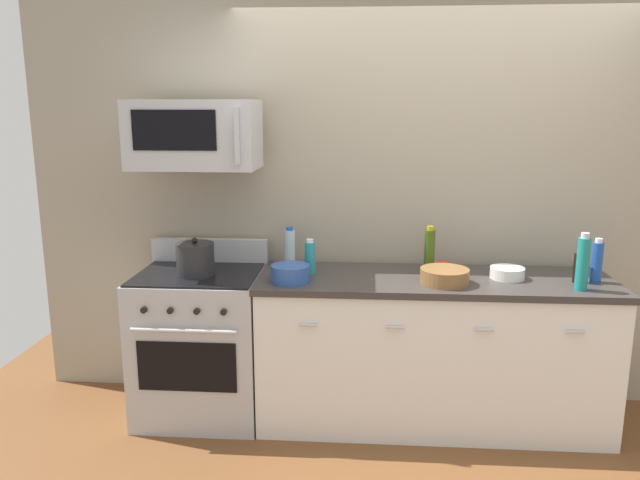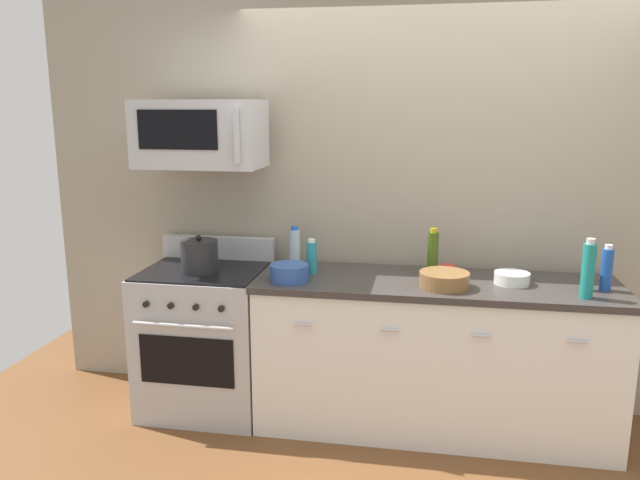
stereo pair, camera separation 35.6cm
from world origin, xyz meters
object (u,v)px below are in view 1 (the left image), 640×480
at_px(range_oven, 202,342).
at_px(bottle_water_clear, 290,247).
at_px(bowl_wooden_salad, 445,276).
at_px(bottle_dish_soap, 310,257).
at_px(bottle_soy_sauce_dark, 578,267).
at_px(bottle_sparkling_teal, 583,263).
at_px(bottle_olive_oil, 429,251).
at_px(bottle_soda_blue, 597,262).
at_px(bowl_white_ceramic, 507,273).
at_px(microwave, 195,134).
at_px(bowl_blue_mixing, 291,273).
at_px(stockpot, 195,259).
at_px(bowl_red_small, 442,265).

relative_size(range_oven, bottle_water_clear, 4.30).
bearing_deg(bottle_water_clear, bowl_wooden_salad, -20.19).
height_order(bottle_dish_soap, bottle_soy_sauce_dark, bottle_dish_soap).
bearing_deg(bottle_sparkling_teal, bottle_olive_oil, 159.45).
xyz_separation_m(bottle_soda_blue, bottle_sparkling_teal, (-0.14, -0.16, 0.03)).
bearing_deg(bowl_white_ceramic, bottle_dish_soap, 178.83).
height_order(microwave, bowl_blue_mixing, microwave).
relative_size(bottle_sparkling_teal, bowl_wooden_salad, 1.15).
bearing_deg(bottle_sparkling_teal, microwave, 173.85).
bearing_deg(bowl_wooden_salad, bottle_soda_blue, 5.89).
bearing_deg(range_oven, bowl_blue_mixing, -14.29).
height_order(bowl_wooden_salad, bowl_blue_mixing, bowl_blue_mixing).
height_order(bottle_soy_sauce_dark, stockpot, stockpot).
relative_size(bottle_soy_sauce_dark, bowl_white_ceramic, 0.95).
relative_size(bottle_soda_blue, bowl_wooden_salad, 0.93).
bearing_deg(bowl_red_small, microwave, -173.83).
bearing_deg(bottle_soy_sauce_dark, stockpot, -179.68).
height_order(bottle_olive_oil, bottle_sparkling_teal, bottle_sparkling_teal).
bearing_deg(microwave, bowl_white_ceramic, -0.99).
relative_size(bottle_olive_oil, bottle_soda_blue, 1.13).
distance_m(bottle_dish_soap, bowl_blue_mixing, 0.21).
height_order(microwave, bottle_soy_sauce_dark, microwave).
distance_m(bottle_olive_oil, bowl_wooden_salad, 0.26).
distance_m(range_oven, bottle_soda_blue, 2.41).
bearing_deg(range_oven, bottle_soda_blue, -0.81).
bearing_deg(bottle_sparkling_teal, bowl_blue_mixing, 178.45).
xyz_separation_m(bottle_olive_oil, bottle_sparkling_teal, (0.80, -0.30, 0.01)).
bearing_deg(bottle_dish_soap, bottle_sparkling_teal, -8.56).
relative_size(microwave, bowl_blue_mixing, 3.32).
distance_m(bottle_soda_blue, bottle_sparkling_teal, 0.21).
xyz_separation_m(bottle_sparkling_teal, bowl_wooden_salad, (-0.73, 0.07, -0.11)).
xyz_separation_m(bowl_red_small, stockpot, (-1.49, -0.26, 0.08)).
relative_size(bottle_water_clear, bowl_blue_mixing, 1.11).
bearing_deg(bottle_soy_sauce_dark, bottle_dish_soap, 177.13).
height_order(bottle_soy_sauce_dark, bowl_blue_mixing, bottle_soy_sauce_dark).
height_order(bottle_dish_soap, bowl_red_small, bottle_dish_soap).
xyz_separation_m(range_oven, bottle_soda_blue, (2.34, -0.03, 0.57)).
height_order(range_oven, bottle_water_clear, bottle_water_clear).
bearing_deg(bottle_soda_blue, bottle_dish_soap, 177.59).
relative_size(bottle_water_clear, bowl_white_ceramic, 1.25).
bearing_deg(bottle_dish_soap, bottle_water_clear, 128.34).
xyz_separation_m(bottle_dish_soap, bottle_soy_sauce_dark, (1.55, -0.08, -0.01)).
bearing_deg(bowl_red_small, range_oven, -172.13).
relative_size(bowl_wooden_salad, bowl_blue_mixing, 1.24).
relative_size(range_oven, bottle_olive_oil, 3.68).
distance_m(bottle_soy_sauce_dark, bowl_red_small, 0.78).
xyz_separation_m(bottle_olive_oil, bowl_blue_mixing, (-0.82, -0.26, -0.09)).
bearing_deg(bottle_dish_soap, bottle_soy_sauce_dark, -2.87).
height_order(bottle_water_clear, bowl_red_small, bottle_water_clear).
relative_size(bottle_dish_soap, bowl_white_ceramic, 1.07).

